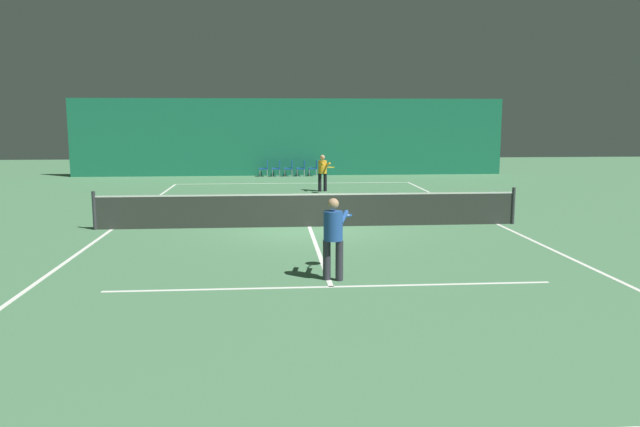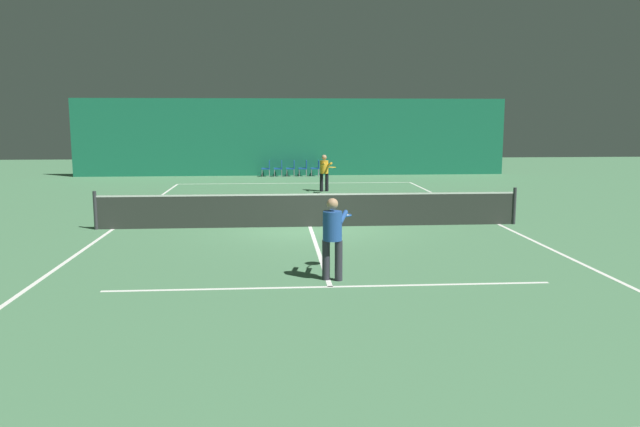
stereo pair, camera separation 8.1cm
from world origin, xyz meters
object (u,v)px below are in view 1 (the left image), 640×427
object	(u,v)px
courtside_chair_3	(302,167)
courtside_chair_0	(265,167)
courtside_chair_1	(277,167)
player_near	(334,232)
tennis_net	(309,209)
courtside_chair_4	(314,167)
courtside_chair_2	(290,167)
player_far	(323,170)

from	to	relation	value
courtside_chair_3	courtside_chair_0	bearing A→B (deg)	-90.00
courtside_chair_1	courtside_chair_3	bearing A→B (deg)	90.00
player_near	courtside_chair_1	world-z (taller)	player_near
tennis_net	courtside_chair_4	bearing A→B (deg)	85.41
tennis_net	courtside_chair_0	xyz separation A→B (m)	(-1.36, 15.43, -0.03)
courtside_chair_2	courtside_chair_4	world-z (taller)	same
courtside_chair_2	courtside_chair_1	bearing A→B (deg)	-90.00
courtside_chair_2	player_near	bearing A→B (deg)	0.42
courtside_chair_1	courtside_chair_2	distance (m)	0.65
player_far	courtside_chair_2	xyz separation A→B (m)	(-1.17, 6.91, -0.41)
player_near	courtside_chair_0	size ratio (longest dim) A/B	1.88
courtside_chair_0	courtside_chair_2	bearing A→B (deg)	90.00
tennis_net	courtside_chair_0	distance (m)	15.49
courtside_chair_2	courtside_chair_4	xyz separation A→B (m)	(1.30, 0.00, 0.00)
tennis_net	courtside_chair_1	size ratio (longest dim) A/B	14.29
courtside_chair_0	courtside_chair_4	world-z (taller)	same
player_near	courtside_chair_2	size ratio (longest dim) A/B	1.88
tennis_net	courtside_chair_2	world-z (taller)	tennis_net
player_far	courtside_chair_2	size ratio (longest dim) A/B	1.83
tennis_net	player_near	xyz separation A→B (m)	(0.10, -5.87, 0.41)
courtside_chair_1	courtside_chair_2	world-z (taller)	same
player_near	courtside_chair_4	world-z (taller)	player_near
courtside_chair_0	courtside_chair_1	distance (m)	0.65
tennis_net	player_near	bearing A→B (deg)	-89.06
courtside_chair_1	courtside_chair_4	distance (m)	1.95
player_far	courtside_chair_2	bearing A→B (deg)	174.99
player_far	courtside_chair_0	world-z (taller)	player_far
tennis_net	courtside_chair_3	distance (m)	15.44
tennis_net	courtside_chair_1	world-z (taller)	tennis_net
player_far	courtside_chair_0	xyz separation A→B (m)	(-2.47, 6.91, -0.41)
courtside_chair_1	courtside_chair_3	xyz separation A→B (m)	(1.30, 0.00, 0.00)
tennis_net	courtside_chair_4	world-z (taller)	tennis_net
courtside_chair_2	courtside_chair_3	size ratio (longest dim) A/B	1.00
courtside_chair_2	courtside_chair_4	bearing A→B (deg)	90.00
courtside_chair_0	courtside_chair_4	distance (m)	2.60
courtside_chair_1	courtside_chair_4	size ratio (longest dim) A/B	1.00
courtside_chair_2	courtside_chair_3	xyz separation A→B (m)	(0.65, 0.00, 0.00)
player_near	player_far	world-z (taller)	player_near
tennis_net	player_far	bearing A→B (deg)	82.59
tennis_net	courtside_chair_1	bearing A→B (deg)	92.64
courtside_chair_0	courtside_chair_1	world-z (taller)	same
courtside_chair_0	courtside_chair_4	size ratio (longest dim) A/B	1.00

